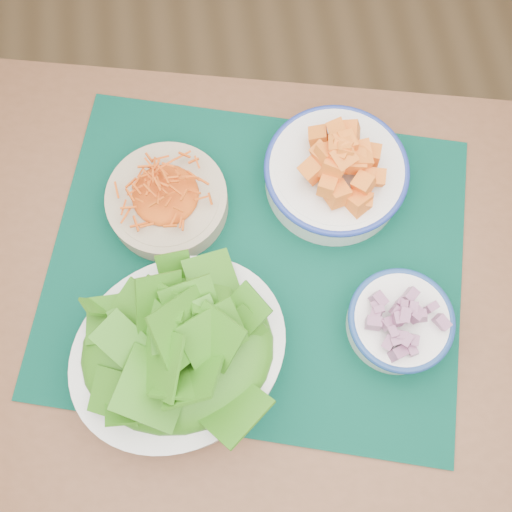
{
  "coord_description": "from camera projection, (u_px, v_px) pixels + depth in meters",
  "views": [
    {
      "loc": [
        -0.23,
        -0.0,
        1.57
      ],
      "look_at": [
        -0.2,
        0.25,
        0.78
      ],
      "focal_mm": 40.0,
      "sensor_mm": 36.0,
      "label": 1
    }
  ],
  "objects": [
    {
      "name": "onion_bowl",
      "position": [
        400.0,
        321.0,
        0.79
      ],
      "size": [
        0.16,
        0.16,
        0.07
      ],
      "rotation": [
        0.0,
        0.0,
        -0.2
      ],
      "color": "white",
      "rests_on": "placemat"
    },
    {
      "name": "placemat",
      "position": [
        256.0,
        263.0,
        0.85
      ],
      "size": [
        0.73,
        0.65,
        0.0
      ],
      "primitive_type": "cube",
      "rotation": [
        0.0,
        0.0,
        -0.29
      ],
      "color": "black",
      "rests_on": "table"
    },
    {
      "name": "carrot_bowl",
      "position": [
        167.0,
        199.0,
        0.85
      ],
      "size": [
        0.22,
        0.22,
        0.07
      ],
      "rotation": [
        0.0,
        0.0,
        0.26
      ],
      "color": "tan",
      "rests_on": "placemat"
    },
    {
      "name": "table",
      "position": [
        273.0,
        325.0,
        0.93
      ],
      "size": [
        1.33,
        1.04,
        0.75
      ],
      "rotation": [
        0.0,
        0.0,
        -0.23
      ],
      "color": "brown",
      "rests_on": "ground"
    },
    {
      "name": "squash_bowl",
      "position": [
        337.0,
        168.0,
        0.84
      ],
      "size": [
        0.25,
        0.25,
        0.11
      ],
      "rotation": [
        0.0,
        0.0,
        -0.18
      ],
      "color": "white",
      "rests_on": "placemat"
    },
    {
      "name": "ground",
      "position": [
        343.0,
        429.0,
        1.5
      ],
      "size": [
        4.0,
        4.0,
        0.0
      ],
      "primitive_type": "plane",
      "color": "#9B764B",
      "rests_on": "ground"
    },
    {
      "name": "lettuce_bowl",
      "position": [
        178.0,
        350.0,
        0.75
      ],
      "size": [
        0.37,
        0.35,
        0.14
      ],
      "rotation": [
        0.0,
        0.0,
        0.4
      ],
      "color": "white",
      "rests_on": "placemat"
    }
  ]
}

